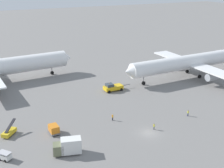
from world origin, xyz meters
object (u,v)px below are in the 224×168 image
at_px(gse_container_dolly_flat, 54,129).
at_px(ground_crew_marshaller_foreground, 188,113).
at_px(pushback_tug, 113,87).
at_px(ground_crew_ramp_agent_by_cones, 113,117).
at_px(gse_belt_loader_portside, 9,132).
at_px(airliner_being_pushed, 188,62).
at_px(ground_crew_wing_walker_right, 154,126).
at_px(gse_catering_truck_tall, 68,146).
at_px(gse_baggage_cart_near_cluster, 5,156).

height_order(gse_container_dolly_flat, ground_crew_marshaller_foreground, gse_container_dolly_flat).
height_order(pushback_tug, ground_crew_ramp_agent_by_cones, pushback_tug).
distance_m(pushback_tug, gse_belt_loader_portside, 37.74).
xyz_separation_m(airliner_being_pushed, ground_crew_marshaller_foreground, (-21.77, -26.18, -4.67)).
xyz_separation_m(gse_container_dolly_flat, gse_belt_loader_portside, (-9.61, 3.97, -0.35)).
xyz_separation_m(ground_crew_wing_walker_right, ground_crew_ramp_agent_by_cones, (-6.76, 8.91, 0.07)).
height_order(pushback_tug, ground_crew_wing_walker_right, pushback_tug).
bearing_deg(gse_catering_truck_tall, gse_belt_loader_portside, 125.97).
bearing_deg(ground_crew_marshaller_foreground, ground_crew_wing_walker_right, -169.99).
xyz_separation_m(gse_baggage_cart_near_cluster, ground_crew_wing_walker_right, (34.20, -3.03, -0.02)).
xyz_separation_m(ground_crew_marshaller_foreground, ground_crew_wing_walker_right, (-12.34, -2.18, -0.04)).
bearing_deg(gse_container_dolly_flat, airliner_being_pushed, 18.97).
xyz_separation_m(airliner_being_pushed, gse_baggage_cart_near_cluster, (-68.31, -25.33, -4.69)).
distance_m(gse_container_dolly_flat, gse_belt_loader_portside, 10.40).
distance_m(gse_baggage_cart_near_cluster, gse_catering_truck_tall, 12.76).
xyz_separation_m(gse_baggage_cart_near_cluster, gse_belt_loader_portside, (2.33, 9.92, -0.04)).
bearing_deg(airliner_being_pushed, gse_container_dolly_flat, -161.03).
distance_m(gse_container_dolly_flat, ground_crew_ramp_agent_by_cones, 15.50).
distance_m(pushback_tug, gse_baggage_cart_near_cluster, 44.57).
height_order(airliner_being_pushed, gse_belt_loader_portside, airliner_being_pushed).
xyz_separation_m(gse_belt_loader_portside, ground_crew_ramp_agent_by_cones, (25.11, -4.04, 0.09)).
bearing_deg(gse_catering_truck_tall, ground_crew_wing_walker_right, 1.68).
distance_m(gse_catering_truck_tall, ground_crew_wing_walker_right, 22.04).
height_order(airliner_being_pushed, ground_crew_marshaller_foreground, airliner_being_pushed).
relative_size(pushback_tug, ground_crew_wing_walker_right, 5.83).
distance_m(gse_baggage_cart_near_cluster, gse_container_dolly_flat, 13.34).
relative_size(gse_container_dolly_flat, gse_belt_loader_portside, 0.72).
bearing_deg(ground_crew_ramp_agent_by_cones, gse_container_dolly_flat, 179.74).
bearing_deg(ground_crew_ramp_agent_by_cones, airliner_being_pushed, 25.45).
distance_m(airliner_being_pushed, ground_crew_marshaller_foreground, 34.37).
distance_m(airliner_being_pushed, pushback_tug, 31.63).
distance_m(pushback_tug, ground_crew_marshaller_foreground, 27.44).
xyz_separation_m(ground_crew_marshaller_foreground, ground_crew_ramp_agent_by_cones, (-19.10, 6.73, 0.03)).
bearing_deg(gse_catering_truck_tall, gse_baggage_cart_near_cluster, 163.24).
bearing_deg(airliner_being_pushed, pushback_tug, -179.16).
bearing_deg(gse_container_dolly_flat, ground_crew_marshaller_foreground, -11.11).
bearing_deg(pushback_tug, gse_catering_truck_tall, -130.98).
bearing_deg(airliner_being_pushed, ground_crew_ramp_agent_by_cones, -154.55).
bearing_deg(gse_belt_loader_portside, ground_crew_wing_walker_right, -22.10).
bearing_deg(airliner_being_pushed, gse_baggage_cart_near_cluster, -159.65).
height_order(gse_baggage_cart_near_cluster, gse_catering_truck_tall, gse_catering_truck_tall).
bearing_deg(ground_crew_wing_walker_right, gse_catering_truck_tall, -178.32).
distance_m(gse_baggage_cart_near_cluster, gse_belt_loader_portside, 10.19).
bearing_deg(gse_baggage_cart_near_cluster, ground_crew_wing_walker_right, -5.06).
height_order(gse_container_dolly_flat, ground_crew_wing_walker_right, gse_container_dolly_flat).
relative_size(ground_crew_marshaller_foreground, ground_crew_ramp_agent_by_cones, 0.97).
bearing_deg(gse_container_dolly_flat, ground_crew_ramp_agent_by_cones, -0.26).
bearing_deg(gse_belt_loader_portside, ground_crew_marshaller_foreground, -13.68).
height_order(airliner_being_pushed, gse_baggage_cart_near_cluster, airliner_being_pushed).
bearing_deg(airliner_being_pushed, gse_belt_loader_portside, -166.85).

